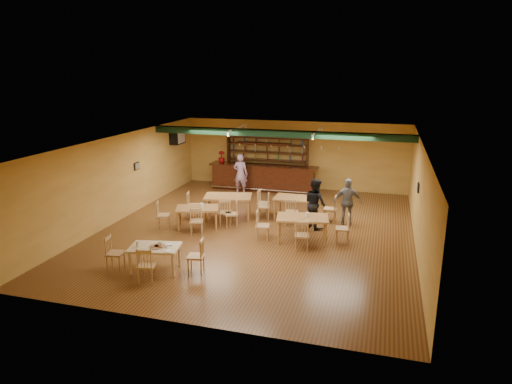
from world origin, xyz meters
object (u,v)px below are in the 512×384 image
(dining_table_d, at_px, (302,229))
(bar_counter, at_px, (263,178))
(dining_table_b, at_px, (296,208))
(patron_right_a, at_px, (315,203))
(dining_table_a, at_px, (228,207))
(patron_bar, at_px, (241,174))
(dining_table_c, at_px, (198,217))
(near_table, at_px, (155,259))

(dining_table_d, bearing_deg, bar_counter, 106.28)
(bar_counter, xyz_separation_m, dining_table_d, (2.79, -5.71, -0.17))
(dining_table_b, distance_m, patron_right_a, 1.22)
(dining_table_a, relative_size, patron_bar, 0.96)
(bar_counter, height_order, dining_table_c, bar_counter)
(dining_table_a, distance_m, patron_bar, 3.44)
(patron_bar, xyz_separation_m, patron_right_a, (3.76, -3.50, -0.02))
(dining_table_d, distance_m, patron_right_a, 1.46)
(near_table, height_order, patron_right_a, patron_right_a)
(dining_table_d, bearing_deg, patron_bar, 116.50)
(bar_counter, relative_size, dining_table_b, 3.11)
(near_table, distance_m, patron_bar, 8.14)
(bar_counter, distance_m, dining_table_b, 4.14)
(dining_table_a, bearing_deg, dining_table_c, -130.58)
(patron_bar, bearing_deg, bar_counter, -133.82)
(dining_table_b, height_order, patron_bar, patron_bar)
(patron_right_a, bearing_deg, dining_table_c, 62.04)
(dining_table_b, distance_m, dining_table_d, 2.27)
(dining_table_c, bearing_deg, dining_table_d, -24.42)
(bar_counter, bearing_deg, patron_right_a, -55.52)
(patron_right_a, bearing_deg, dining_table_d, 128.78)
(dining_table_b, bearing_deg, patron_right_a, -43.78)
(bar_counter, height_order, dining_table_a, bar_counter)
(dining_table_c, height_order, patron_bar, patron_bar)
(dining_table_a, bearing_deg, dining_table_b, 2.78)
(dining_table_a, height_order, dining_table_d, dining_table_a)
(dining_table_a, xyz_separation_m, patron_right_a, (3.15, -0.15, 0.43))
(dining_table_a, xyz_separation_m, dining_table_c, (-0.66, -1.24, -0.06))
(dining_table_b, xyz_separation_m, patron_bar, (-2.96, 2.70, 0.48))
(bar_counter, relative_size, dining_table_a, 2.90)
(dining_table_d, relative_size, patron_bar, 0.91)
(dining_table_b, bearing_deg, bar_counter, 122.83)
(dining_table_c, distance_m, patron_bar, 4.62)
(near_table, bearing_deg, bar_counter, 75.79)
(dining_table_d, relative_size, patron_right_a, 0.93)
(bar_counter, relative_size, patron_bar, 2.78)
(dining_table_c, distance_m, dining_table_d, 3.64)
(bar_counter, bearing_deg, dining_table_d, -63.90)
(dining_table_c, bearing_deg, bar_counter, 61.28)
(dining_table_b, bearing_deg, dining_table_a, -163.24)
(bar_counter, height_order, patron_bar, patron_bar)
(dining_table_c, xyz_separation_m, patron_bar, (0.04, 4.60, 0.51))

